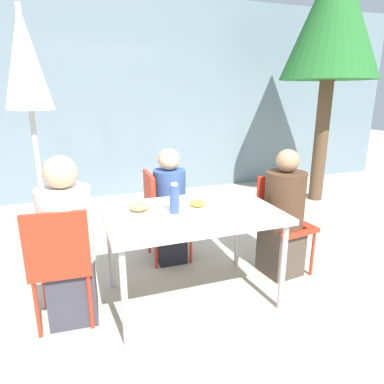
{
  "coord_description": "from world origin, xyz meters",
  "views": [
    {
      "loc": [
        -0.82,
        -2.28,
        1.6
      ],
      "look_at": [
        0.0,
        0.0,
        0.89
      ],
      "focal_mm": 32.0,
      "sensor_mm": 36.0,
      "label": 1
    }
  ],
  "objects_px": {
    "bottle": "(174,199)",
    "drinking_cup": "(127,226)",
    "chair_far": "(161,209)",
    "closed_umbrella": "(27,75)",
    "chair_left": "(60,258)",
    "salad_bowl": "(194,221)",
    "person_right": "(283,218)",
    "chair_right": "(281,215)",
    "tree_behind_left": "(334,18)",
    "person_left": "(68,246)",
    "person_far": "(170,209)"
  },
  "relations": [
    {
      "from": "bottle",
      "to": "drinking_cup",
      "type": "height_order",
      "value": "bottle"
    },
    {
      "from": "chair_far",
      "to": "closed_umbrella",
      "type": "bearing_deg",
      "value": -95.27
    },
    {
      "from": "chair_left",
      "to": "salad_bowl",
      "type": "xyz_separation_m",
      "value": [
        0.88,
        -0.23,
        0.24
      ]
    },
    {
      "from": "person_right",
      "to": "chair_right",
      "type": "bearing_deg",
      "value": -122.03
    },
    {
      "from": "chair_left",
      "to": "chair_far",
      "type": "relative_size",
      "value": 1.0
    },
    {
      "from": "chair_left",
      "to": "bottle",
      "type": "distance_m",
      "value": 0.88
    },
    {
      "from": "chair_right",
      "to": "salad_bowl",
      "type": "bearing_deg",
      "value": 16.68
    },
    {
      "from": "chair_far",
      "to": "chair_right",
      "type": "bearing_deg",
      "value": 63.47
    },
    {
      "from": "chair_left",
      "to": "drinking_cup",
      "type": "height_order",
      "value": "chair_left"
    },
    {
      "from": "chair_far",
      "to": "tree_behind_left",
      "type": "distance_m",
      "value": 3.63
    },
    {
      "from": "drinking_cup",
      "to": "tree_behind_left",
      "type": "bearing_deg",
      "value": 33.33
    },
    {
      "from": "bottle",
      "to": "drinking_cup",
      "type": "relative_size",
      "value": 2.3
    },
    {
      "from": "person_left",
      "to": "person_right",
      "type": "relative_size",
      "value": 1.06
    },
    {
      "from": "chair_left",
      "to": "drinking_cup",
      "type": "bearing_deg",
      "value": -25.87
    },
    {
      "from": "chair_right",
      "to": "chair_far",
      "type": "relative_size",
      "value": 1.0
    },
    {
      "from": "person_right",
      "to": "salad_bowl",
      "type": "height_order",
      "value": "person_right"
    },
    {
      "from": "drinking_cup",
      "to": "tree_behind_left",
      "type": "distance_m",
      "value": 4.26
    },
    {
      "from": "person_right",
      "to": "tree_behind_left",
      "type": "relative_size",
      "value": 0.33
    },
    {
      "from": "drinking_cup",
      "to": "closed_umbrella",
      "type": "bearing_deg",
      "value": 116.85
    },
    {
      "from": "closed_umbrella",
      "to": "chair_right",
      "type": "bearing_deg",
      "value": -17.99
    },
    {
      "from": "person_far",
      "to": "salad_bowl",
      "type": "height_order",
      "value": "person_far"
    },
    {
      "from": "closed_umbrella",
      "to": "tree_behind_left",
      "type": "relative_size",
      "value": 0.65
    },
    {
      "from": "closed_umbrella",
      "to": "salad_bowl",
      "type": "relative_size",
      "value": 12.19
    },
    {
      "from": "person_right",
      "to": "person_far",
      "type": "xyz_separation_m",
      "value": [
        -0.88,
        0.57,
        -0.0
      ]
    },
    {
      "from": "chair_right",
      "to": "drinking_cup",
      "type": "bearing_deg",
      "value": 10.22
    },
    {
      "from": "drinking_cup",
      "to": "salad_bowl",
      "type": "relative_size",
      "value": 0.54
    },
    {
      "from": "drinking_cup",
      "to": "salad_bowl",
      "type": "distance_m",
      "value": 0.45
    },
    {
      "from": "chair_far",
      "to": "closed_umbrella",
      "type": "height_order",
      "value": "closed_umbrella"
    },
    {
      "from": "chair_right",
      "to": "closed_umbrella",
      "type": "xyz_separation_m",
      "value": [
        -2.02,
        0.66,
        1.21
      ]
    },
    {
      "from": "chair_far",
      "to": "bottle",
      "type": "xyz_separation_m",
      "value": [
        -0.08,
        -0.72,
        0.33
      ]
    },
    {
      "from": "person_far",
      "to": "tree_behind_left",
      "type": "relative_size",
      "value": 0.32
    },
    {
      "from": "person_left",
      "to": "person_right",
      "type": "xyz_separation_m",
      "value": [
        1.79,
        0.05,
        -0.03
      ]
    },
    {
      "from": "bottle",
      "to": "person_far",
      "type": "bearing_deg",
      "value": 77.1
    },
    {
      "from": "person_left",
      "to": "closed_umbrella",
      "type": "relative_size",
      "value": 0.54
    },
    {
      "from": "chair_far",
      "to": "person_far",
      "type": "relative_size",
      "value": 0.79
    },
    {
      "from": "chair_far",
      "to": "person_far",
      "type": "bearing_deg",
      "value": 57.97
    },
    {
      "from": "salad_bowl",
      "to": "tree_behind_left",
      "type": "xyz_separation_m",
      "value": [
        2.78,
        2.12,
        1.81
      ]
    },
    {
      "from": "chair_left",
      "to": "closed_umbrella",
      "type": "distance_m",
      "value": 1.5
    },
    {
      "from": "person_right",
      "to": "drinking_cup",
      "type": "xyz_separation_m",
      "value": [
        -1.42,
        -0.37,
        0.25
      ]
    },
    {
      "from": "chair_left",
      "to": "person_left",
      "type": "bearing_deg",
      "value": 57.97
    },
    {
      "from": "chair_left",
      "to": "person_left",
      "type": "height_order",
      "value": "person_left"
    },
    {
      "from": "person_right",
      "to": "chair_far",
      "type": "relative_size",
      "value": 1.3
    },
    {
      "from": "chair_right",
      "to": "salad_bowl",
      "type": "distance_m",
      "value": 1.13
    },
    {
      "from": "person_left",
      "to": "person_far",
      "type": "xyz_separation_m",
      "value": [
        0.91,
        0.62,
        -0.03
      ]
    },
    {
      "from": "chair_right",
      "to": "chair_left",
      "type": "bearing_deg",
      "value": -0.64
    },
    {
      "from": "drinking_cup",
      "to": "bottle",
      "type": "bearing_deg",
      "value": 34.08
    },
    {
      "from": "tree_behind_left",
      "to": "salad_bowl",
      "type": "bearing_deg",
      "value": -142.73
    },
    {
      "from": "person_left",
      "to": "person_right",
      "type": "distance_m",
      "value": 1.79
    },
    {
      "from": "person_far",
      "to": "closed_umbrella",
      "type": "relative_size",
      "value": 0.49
    },
    {
      "from": "chair_left",
      "to": "chair_right",
      "type": "distance_m",
      "value": 1.9
    }
  ]
}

